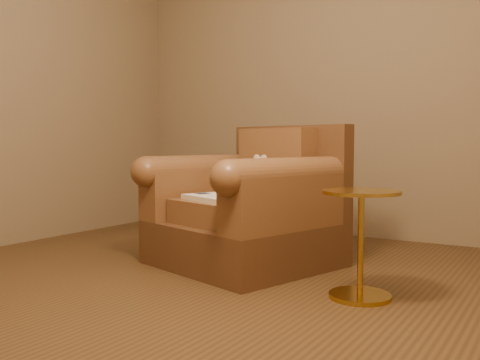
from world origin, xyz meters
The scene contains 5 objects.
floor centered at (0.00, 0.00, 0.00)m, with size 4.00×4.00×0.00m, color #52371C.
armchair centered at (-0.09, 0.64, 0.35)m, with size 1.23×1.20×0.90m.
teddy_bear centered at (-0.09, 0.72, 0.54)m, with size 0.21×0.24×0.29m.
guidebook centered at (-0.19, 0.38, 0.45)m, with size 0.48×0.39×0.03m.
side_table centered at (0.78, 0.26, 0.30)m, with size 0.39×0.39×0.55m.
Camera 1 is at (1.66, -2.32, 0.79)m, focal length 40.00 mm.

